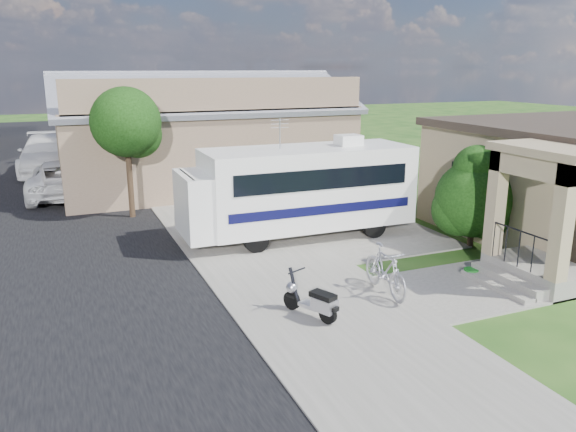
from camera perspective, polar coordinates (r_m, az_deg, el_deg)
name	(u,v)px	position (r m, az deg, el deg)	size (l,w,h in m)	color
ground	(347,291)	(13.64, 6.06, -7.58)	(120.00, 120.00, 0.00)	#194211
street_slab	(20,221)	(21.68, -25.57, -0.43)	(9.00, 80.00, 0.02)	black
sidewalk_slab	(202,203)	(22.24, -8.69, 1.29)	(4.00, 80.00, 0.06)	slate
driveway_slab	(321,233)	(18.05, 3.41, -1.78)	(7.00, 6.00, 0.05)	slate
walk_slab	(476,286)	(14.51, 18.53, -6.78)	(4.00, 3.00, 0.05)	slate
warehouse	(200,140)	(25.92, -8.89, 7.62)	(12.50, 8.40, 5.04)	#775E4A
street_tree_a	(129,125)	(20.30, -15.86, 8.84)	(2.44, 2.40, 4.58)	#2F1F15
street_tree_b	(102,104)	(30.21, -18.36, 10.74)	(2.44, 2.40, 4.73)	#2F1F15
street_tree_c	(90,100)	(39.19, -19.48, 11.01)	(2.44, 2.40, 4.42)	#2F1F15
motorhome	(300,188)	(17.32, 1.19, 2.87)	(7.23, 2.42, 3.69)	white
shrub	(474,195)	(17.33, 18.40, 2.02)	(2.49, 2.37, 3.05)	#2F1F15
scooter	(313,301)	(11.93, 2.58, -8.61)	(0.80, 1.39, 0.96)	black
bicycle	(385,273)	(13.28, 9.83, -5.69)	(0.54, 1.91, 1.15)	#ABAAB2
pickup_truck	(63,178)	(25.00, -21.89, 3.60)	(2.52, 5.46, 1.52)	silver
van	(47,154)	(31.14, -23.26, 5.80)	(2.58, 6.35, 1.84)	silver
garden_hose	(471,273)	(15.19, 18.09, -5.54)	(0.37, 0.37, 0.17)	#136119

